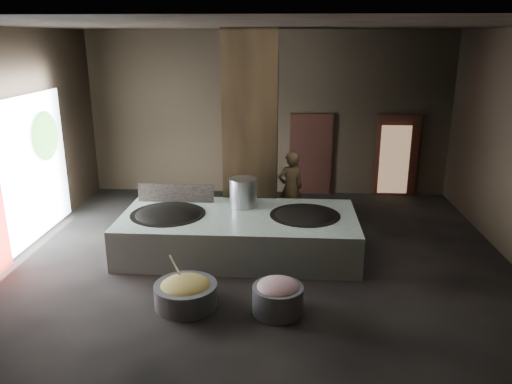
# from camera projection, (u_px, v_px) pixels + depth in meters

# --- Properties ---
(floor) EXTENTS (10.00, 9.00, 0.10)m
(floor) POSITION_uv_depth(u_px,v_px,m) (260.00, 259.00, 10.23)
(floor) COLOR black
(floor) RESTS_ON ground
(ceiling) EXTENTS (10.00, 9.00, 0.10)m
(ceiling) POSITION_uv_depth(u_px,v_px,m) (260.00, 22.00, 8.86)
(ceiling) COLOR black
(ceiling) RESTS_ON back_wall
(back_wall) EXTENTS (10.00, 0.10, 4.50)m
(back_wall) POSITION_uv_depth(u_px,v_px,m) (268.00, 114.00, 13.88)
(back_wall) COLOR black
(back_wall) RESTS_ON ground
(front_wall) EXTENTS (10.00, 0.10, 4.50)m
(front_wall) POSITION_uv_depth(u_px,v_px,m) (238.00, 242.00, 5.21)
(front_wall) COLOR black
(front_wall) RESTS_ON ground
(left_wall) EXTENTS (0.10, 9.00, 4.50)m
(left_wall) POSITION_uv_depth(u_px,v_px,m) (5.00, 146.00, 9.83)
(left_wall) COLOR black
(left_wall) RESTS_ON ground
(pillar) EXTENTS (1.20, 1.20, 4.50)m
(pillar) POSITION_uv_depth(u_px,v_px,m) (251.00, 131.00, 11.37)
(pillar) COLOR black
(pillar) RESTS_ON ground
(hearth_platform) EXTENTS (4.80, 2.32, 0.83)m
(hearth_platform) POSITION_uv_depth(u_px,v_px,m) (239.00, 234.00, 10.29)
(hearth_platform) COLOR silver
(hearth_platform) RESTS_ON ground
(platform_cap) EXTENTS (4.69, 2.25, 0.03)m
(platform_cap) POSITION_uv_depth(u_px,v_px,m) (239.00, 216.00, 10.18)
(platform_cap) COLOR black
(platform_cap) RESTS_ON hearth_platform
(wok_left) EXTENTS (1.51, 1.51, 0.42)m
(wok_left) POSITION_uv_depth(u_px,v_px,m) (168.00, 218.00, 10.23)
(wok_left) COLOR black
(wok_left) RESTS_ON hearth_platform
(wok_left_rim) EXTENTS (1.54, 1.54, 0.05)m
(wok_left_rim) POSITION_uv_depth(u_px,v_px,m) (168.00, 215.00, 10.21)
(wok_left_rim) COLOR black
(wok_left_rim) RESTS_ON hearth_platform
(wok_right) EXTENTS (1.41, 1.41, 0.40)m
(wok_right) POSITION_uv_depth(u_px,v_px,m) (305.00, 219.00, 10.17)
(wok_right) COLOR black
(wok_right) RESTS_ON hearth_platform
(wok_right_rim) EXTENTS (1.44, 1.44, 0.05)m
(wok_right_rim) POSITION_uv_depth(u_px,v_px,m) (305.00, 216.00, 10.15)
(wok_right_rim) COLOR black
(wok_right_rim) RESTS_ON hearth_platform
(stock_pot) EXTENTS (0.58, 0.58, 0.62)m
(stock_pot) POSITION_uv_depth(u_px,v_px,m) (243.00, 193.00, 10.60)
(stock_pot) COLOR #A5A8AD
(stock_pot) RESTS_ON hearth_platform
(splash_guard) EXTENTS (1.67, 0.07, 0.42)m
(splash_guard) POSITION_uv_depth(u_px,v_px,m) (176.00, 193.00, 10.91)
(splash_guard) COLOR black
(splash_guard) RESTS_ON hearth_platform
(cook) EXTENTS (0.75, 0.64, 1.76)m
(cook) POSITION_uv_depth(u_px,v_px,m) (291.00, 188.00, 11.79)
(cook) COLOR olive
(cook) RESTS_ON ground
(veg_basin) EXTENTS (1.09, 1.09, 0.39)m
(veg_basin) POSITION_uv_depth(u_px,v_px,m) (186.00, 295.00, 8.30)
(veg_basin) COLOR slate
(veg_basin) RESTS_ON ground
(veg_fill) EXTENTS (0.86, 0.86, 0.27)m
(veg_fill) POSITION_uv_depth(u_px,v_px,m) (186.00, 286.00, 8.25)
(veg_fill) COLOR #829849
(veg_fill) RESTS_ON veg_basin
(ladle) EXTENTS (0.19, 0.40, 0.75)m
(ladle) POSITION_uv_depth(u_px,v_px,m) (178.00, 271.00, 8.35)
(ladle) COLOR #A5A8AD
(ladle) RESTS_ON veg_basin
(meat_basin) EXTENTS (1.02, 1.02, 0.46)m
(meat_basin) POSITION_uv_depth(u_px,v_px,m) (278.00, 299.00, 8.09)
(meat_basin) COLOR slate
(meat_basin) RESTS_ON ground
(meat_fill) EXTENTS (0.69, 0.69, 0.26)m
(meat_fill) POSITION_uv_depth(u_px,v_px,m) (278.00, 287.00, 8.02)
(meat_fill) COLOR #A7646B
(meat_fill) RESTS_ON meat_basin
(doorway_near) EXTENTS (1.18, 0.08, 2.38)m
(doorway_near) POSITION_uv_depth(u_px,v_px,m) (311.00, 156.00, 14.06)
(doorway_near) COLOR black
(doorway_near) RESTS_ON ground
(doorway_near_glow) EXTENTS (0.79, 0.04, 1.86)m
(doorway_near_glow) POSITION_uv_depth(u_px,v_px,m) (318.00, 157.00, 14.14)
(doorway_near_glow) COLOR #8C6647
(doorway_near_glow) RESTS_ON ground
(doorway_far) EXTENTS (1.18, 0.08, 2.38)m
(doorway_far) POSITION_uv_depth(u_px,v_px,m) (397.00, 157.00, 13.93)
(doorway_far) COLOR black
(doorway_far) RESTS_ON ground
(doorway_far_glow) EXTENTS (0.81, 0.04, 1.91)m
(doorway_far_glow) POSITION_uv_depth(u_px,v_px,m) (394.00, 160.00, 13.81)
(doorway_far_glow) COLOR #8C6647
(doorway_far_glow) RESTS_ON ground
(left_opening) EXTENTS (0.04, 4.20, 3.10)m
(left_opening) POSITION_uv_depth(u_px,v_px,m) (19.00, 175.00, 10.21)
(left_opening) COLOR white
(left_opening) RESTS_ON ground
(tree_silhouette) EXTENTS (0.28, 1.10, 1.10)m
(tree_silhouette) POSITION_uv_depth(u_px,v_px,m) (45.00, 136.00, 11.07)
(tree_silhouette) COLOR #194714
(tree_silhouette) RESTS_ON left_opening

